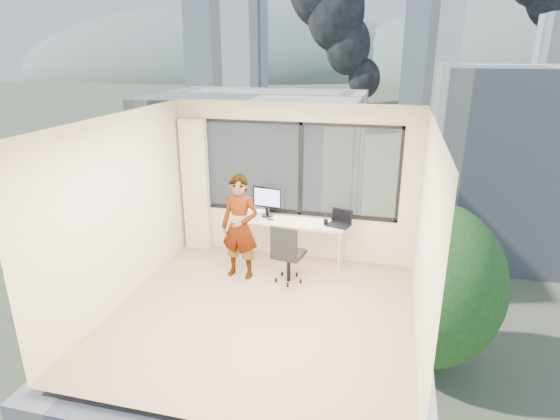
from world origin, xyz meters
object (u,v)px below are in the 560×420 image
(desk, at_px, (290,241))
(laptop, at_px, (339,219))
(monitor, at_px, (267,201))
(person, at_px, (240,227))
(handbag, at_px, (341,213))
(chair, at_px, (289,252))
(game_console, at_px, (255,211))

(desk, xyz_separation_m, laptop, (0.80, -0.06, 0.49))
(desk, relative_size, monitor, 3.55)
(person, xyz_separation_m, handbag, (1.43, 0.87, 0.04))
(desk, bearing_deg, handbag, 15.56)
(desk, distance_m, person, 1.01)
(person, relative_size, laptop, 4.39)
(person, distance_m, monitor, 0.82)
(laptop, bearing_deg, handbag, 107.28)
(handbag, bearing_deg, monitor, -153.13)
(laptop, bearing_deg, person, -140.24)
(monitor, distance_m, laptop, 1.23)
(desk, bearing_deg, chair, -78.29)
(laptop, xyz_separation_m, handbag, (0.00, 0.28, -0.01))
(monitor, relative_size, handbag, 1.80)
(person, height_order, monitor, person)
(monitor, distance_m, game_console, 0.32)
(monitor, xyz_separation_m, laptop, (1.21, -0.17, -0.14))
(person, xyz_separation_m, laptop, (1.43, 0.59, 0.05))
(handbag, bearing_deg, laptop, -68.28)
(chair, xyz_separation_m, game_console, (-0.78, 0.82, 0.31))
(person, bearing_deg, laptop, 27.65)
(desk, relative_size, laptop, 4.85)
(monitor, relative_size, laptop, 1.37)
(game_console, bearing_deg, person, -81.32)
(game_console, bearing_deg, laptop, -0.97)
(game_console, xyz_separation_m, laptop, (1.44, -0.23, 0.07))
(person, relative_size, handbag, 5.79)
(desk, distance_m, monitor, 0.76)
(chair, bearing_deg, desk, 111.12)
(chair, relative_size, handbag, 3.43)
(desk, bearing_deg, laptop, -3.99)
(monitor, bearing_deg, desk, -7.74)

